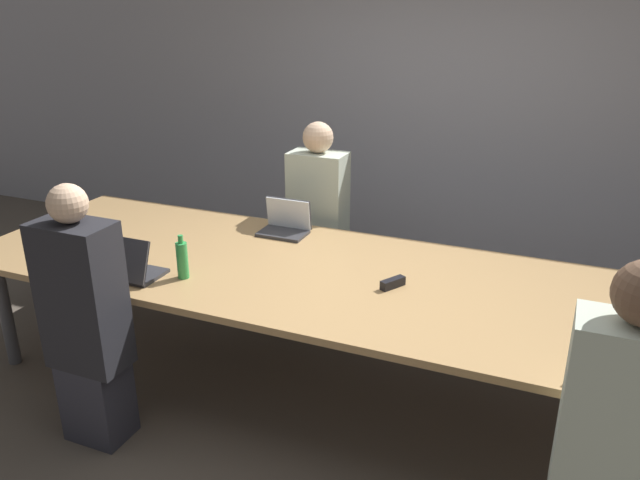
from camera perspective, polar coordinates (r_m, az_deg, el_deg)
name	(u,v)px	position (r m, az deg, el deg)	size (l,w,h in m)	color
ground_plane	(349,394)	(3.87, 2.64, -13.91)	(24.00, 24.00, 0.00)	brown
curtain_wall	(444,105)	(5.36, 11.30, 12.00)	(12.00, 0.06, 2.80)	#9999A3
conference_table	(351,284)	(3.50, 2.84, -4.08)	(4.65, 1.38, 0.78)	tan
laptop_far_midleft	(286,223)	(4.11, -3.15, 1.55)	(0.31, 0.22, 0.22)	#333338
person_far_midleft	(318,224)	(4.50, -0.17, 1.45)	(0.40, 0.24, 1.44)	#2D2D38
laptop_near_left	(128,266)	(3.60, -17.19, -2.30)	(0.34, 0.25, 0.25)	#333338
person_near_left	(86,323)	(3.41, -20.61, -7.12)	(0.40, 0.24, 1.42)	#2D2D38
bottle_near_left	(182,260)	(3.51, -12.48, -1.76)	(0.06, 0.06, 0.25)	green
laptop_near_right	(635,364)	(2.88, 26.81, -10.06)	(0.31, 0.23, 0.23)	#333338
person_near_right	(614,451)	(2.59, 25.29, -17.07)	(0.40, 0.24, 1.45)	#2D2D38
stapler	(393,283)	(3.37, 6.67, -3.93)	(0.11, 0.15, 0.05)	black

